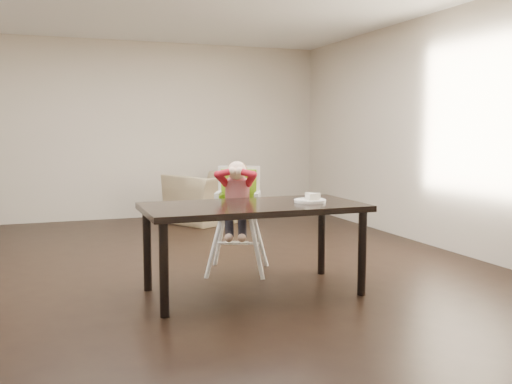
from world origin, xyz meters
TOP-DOWN VIEW (x-y plane):
  - ground at (0.00, 0.00)m, footprint 7.00×7.00m
  - room_walls at (0.00, 0.00)m, footprint 6.02×7.02m
  - dining_table at (0.35, -0.99)m, footprint 1.80×0.90m
  - high_chair at (0.46, -0.25)m, footprint 0.59×0.59m
  - plate at (0.85, -1.05)m, footprint 0.30×0.30m
  - armchair at (1.01, 2.69)m, footprint 1.31×1.16m

SIDE VIEW (x-z plane):
  - ground at x=0.00m, z-range 0.00..0.00m
  - armchair at x=1.01m, z-range 0.00..0.96m
  - dining_table at x=0.35m, z-range 0.30..1.05m
  - high_chair at x=0.46m, z-range 0.22..1.29m
  - plate at x=0.85m, z-range 0.74..0.82m
  - room_walls at x=0.00m, z-range 0.50..3.21m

